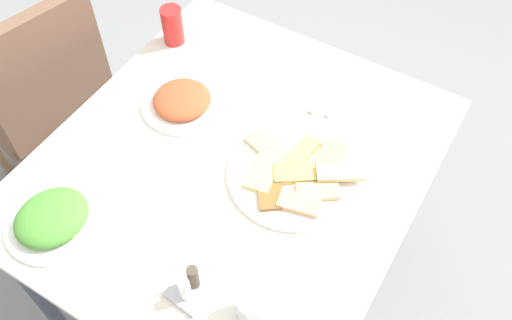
# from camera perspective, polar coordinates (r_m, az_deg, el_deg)

# --- Properties ---
(ground_plane) EXTENTS (6.00, 6.00, 0.00)m
(ground_plane) POSITION_cam_1_polar(r_m,az_deg,el_deg) (2.12, -1.74, -12.24)
(ground_plane) COLOR gray
(dining_table) EXTENTS (1.08, 0.96, 0.74)m
(dining_table) POSITION_cam_1_polar(r_m,az_deg,el_deg) (1.54, -2.35, -1.83)
(dining_table) COLOR silver
(dining_table) RESTS_ON ground_plane
(dining_chair) EXTENTS (0.51, 0.51, 0.92)m
(dining_chair) POSITION_cam_1_polar(r_m,az_deg,el_deg) (2.07, -20.94, 6.31)
(dining_chair) COLOR brown
(dining_chair) RESTS_ON ground_plane
(pide_platter) EXTENTS (0.34, 0.34, 0.04)m
(pide_platter) POSITION_cam_1_polar(r_m,az_deg,el_deg) (1.44, 3.94, -1.45)
(pide_platter) COLOR white
(pide_platter) RESTS_ON dining_table
(salad_plate_greens) EXTENTS (0.24, 0.24, 0.05)m
(salad_plate_greens) POSITION_cam_1_polar(r_m,az_deg,el_deg) (1.60, -7.62, 6.09)
(salad_plate_greens) COLOR white
(salad_plate_greens) RESTS_ON dining_table
(salad_plate_rice) EXTENTS (0.24, 0.24, 0.06)m
(salad_plate_rice) POSITION_cam_1_polar(r_m,az_deg,el_deg) (1.43, -20.27, -5.68)
(salad_plate_rice) COLOR white
(salad_plate_rice) RESTS_ON dining_table
(soda_can) EXTENTS (0.08, 0.08, 0.12)m
(soda_can) POSITION_cam_1_polar(r_m,az_deg,el_deg) (1.78, -8.61, 13.56)
(soda_can) COLOR red
(soda_can) RESTS_ON dining_table
(drinking_glass) EXTENTS (0.07, 0.07, 0.09)m
(drinking_glass) POSITION_cam_1_polar(r_m,az_deg,el_deg) (1.22, -0.26, -14.95)
(drinking_glass) COLOR silver
(drinking_glass) RESTS_ON dining_table
(paper_napkin) EXTENTS (0.18, 0.18, 0.00)m
(paper_napkin) POSITION_cam_1_polar(r_m,az_deg,el_deg) (1.63, 8.39, 6.36)
(paper_napkin) COLOR white
(paper_napkin) RESTS_ON dining_table
(fork) EXTENTS (0.17, 0.04, 0.00)m
(fork) POSITION_cam_1_polar(r_m,az_deg,el_deg) (1.63, 8.98, 6.21)
(fork) COLOR silver
(fork) RESTS_ON paper_napkin
(spoon) EXTENTS (0.19, 0.06, 0.00)m
(spoon) POSITION_cam_1_polar(r_m,az_deg,el_deg) (1.63, 7.84, 6.70)
(spoon) COLOR silver
(spoon) RESTS_ON paper_napkin
(condiment_caddy) EXTENTS (0.10, 0.10, 0.08)m
(condiment_caddy) POSITION_cam_1_polar(r_m,az_deg,el_deg) (1.27, -6.81, -12.88)
(condiment_caddy) COLOR #B2B2B7
(condiment_caddy) RESTS_ON dining_table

